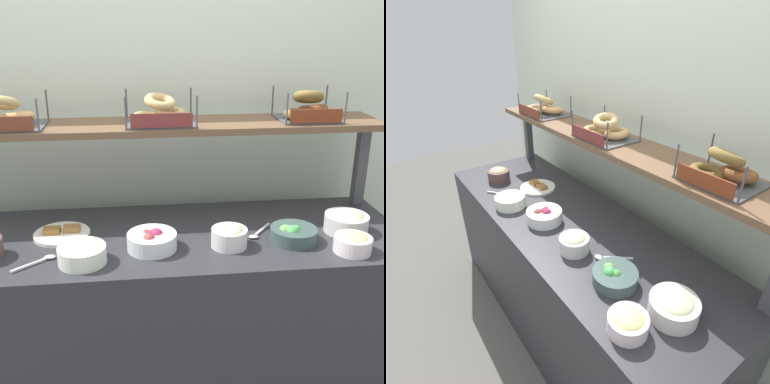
{
  "view_description": "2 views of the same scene",
  "coord_description": "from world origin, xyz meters",
  "views": [
    {
      "loc": [
        -0.09,
        -1.85,
        1.74
      ],
      "look_at": [
        0.12,
        0.03,
        1.03
      ],
      "focal_mm": 44.71,
      "sensor_mm": 36.0,
      "label": 1
    },
    {
      "loc": [
        1.23,
        -0.8,
        1.8
      ],
      "look_at": [
        0.06,
        0.03,
        1.04
      ],
      "focal_mm": 28.33,
      "sensor_mm": 36.0,
      "label": 2
    }
  ],
  "objects": [
    {
      "name": "bowl_veggie_mix",
      "position": [
        0.53,
        -0.12,
        0.88
      ],
      "size": [
        0.19,
        0.19,
        0.08
      ],
      "color": "#3C524E",
      "rests_on": "deli_counter"
    },
    {
      "name": "serving_spoon_by_edge",
      "position": [
        -0.48,
        -0.18,
        0.86
      ],
      "size": [
        0.15,
        0.12,
        0.01
      ],
      "color": "#B7B7BC",
      "rests_on": "deli_counter"
    },
    {
      "name": "serving_plate_white",
      "position": [
        -0.43,
        0.05,
        0.86
      ],
      "size": [
        0.24,
        0.24,
        0.04
      ],
      "color": "white",
      "rests_on": "deli_counter"
    },
    {
      "name": "back_wall",
      "position": [
        0.0,
        0.55,
        1.2
      ],
      "size": [
        3.28,
        0.06,
        2.4
      ],
      "primitive_type": "cube",
      "color": "silver",
      "rests_on": "ground_plane"
    },
    {
      "name": "deli_counter",
      "position": [
        0.0,
        0.0,
        0.42
      ],
      "size": [
        2.08,
        0.7,
        0.85
      ],
      "primitive_type": "cube",
      "color": "#2D2D33",
      "rests_on": "ground_plane"
    },
    {
      "name": "bowl_potato_salad",
      "position": [
        0.79,
        -0.05,
        0.9
      ],
      "size": [
        0.19,
        0.19,
        0.1
      ],
      "color": "silver",
      "rests_on": "deli_counter"
    },
    {
      "name": "bowl_beet_salad",
      "position": [
        -0.06,
        -0.12,
        0.89
      ],
      "size": [
        0.2,
        0.2,
        0.09
      ],
      "color": "white",
      "rests_on": "deli_counter"
    },
    {
      "name": "upper_shelf",
      "position": [
        0.0,
        0.27,
        1.26
      ],
      "size": [
        2.04,
        0.32,
        0.03
      ],
      "primitive_type": "cube",
      "color": "brown",
      "rests_on": "shelf_riser_left"
    },
    {
      "name": "bowl_egg_salad",
      "position": [
        0.73,
        -0.23,
        0.89
      ],
      "size": [
        0.15,
        0.15,
        0.08
      ],
      "color": "white",
      "rests_on": "deli_counter"
    },
    {
      "name": "serving_spoon_near_plate",
      "position": [
        0.4,
        -0.04,
        0.86
      ],
      "size": [
        0.13,
        0.14,
        0.01
      ],
      "color": "#B7B7BC",
      "rests_on": "deli_counter"
    },
    {
      "name": "bowl_scallion_spread",
      "position": [
        0.26,
        -0.13,
        0.9
      ],
      "size": [
        0.15,
        0.15,
        0.1
      ],
      "color": "silver",
      "rests_on": "deli_counter"
    },
    {
      "name": "bagel_basket_plain",
      "position": [
        -0.66,
        0.25,
        1.33
      ],
      "size": [
        0.34,
        0.26,
        0.15
      ],
      "color": "#4C4C51",
      "rests_on": "upper_shelf"
    },
    {
      "name": "bowl_cream_cheese",
      "position": [
        -0.32,
        -0.2,
        0.89
      ],
      "size": [
        0.18,
        0.18,
        0.09
      ],
      "color": "white",
      "rests_on": "deli_counter"
    },
    {
      "name": "shelf_riser_right",
      "position": [
        0.98,
        0.27,
        1.05
      ],
      "size": [
        0.05,
        0.05,
        0.4
      ],
      "primitive_type": "cube",
      "color": "#4C4C51",
      "rests_on": "deli_counter"
    },
    {
      "name": "bagel_basket_cinnamon_raisin",
      "position": [
        0.68,
        0.26,
        1.33
      ],
      "size": [
        0.28,
        0.26,
        0.15
      ],
      "color": "#4C4C51",
      "rests_on": "upper_shelf"
    },
    {
      "name": "bagel_basket_sesame",
      "position": [
        0.0,
        0.25,
        1.33
      ],
      "size": [
        0.31,
        0.26,
        0.14
      ],
      "color": "#4C4C51",
      "rests_on": "upper_shelf"
    }
  ]
}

